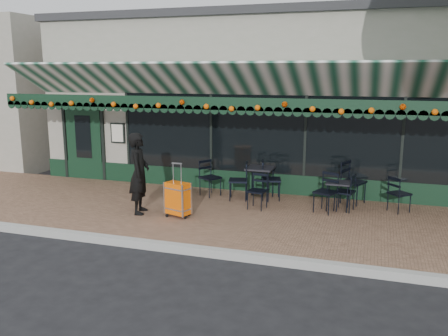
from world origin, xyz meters
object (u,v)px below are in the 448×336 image
(cafe_table_b, at_px, (260,171))
(chair_a_left, at_px, (345,192))
(woman, at_px, (139,173))
(cafe_table_a, at_px, (338,185))
(chair_a_extra, at_px, (399,194))
(chair_b_left, at_px, (238,181))
(chair_b_front, at_px, (257,191))
(chair_a_right, at_px, (353,182))
(chair_solo, at_px, (210,178))
(suitcase, at_px, (178,199))
(chair_b_right, at_px, (271,180))
(chair_a_front, at_px, (326,193))

(cafe_table_b, relative_size, chair_a_left, 0.93)
(woman, relative_size, cafe_table_a, 2.77)
(chair_a_extra, xyz_separation_m, chair_b_left, (-3.61, -0.11, 0.06))
(chair_b_front, bearing_deg, chair_a_right, 37.29)
(chair_a_extra, distance_m, chair_b_left, 3.61)
(cafe_table_a, height_order, chair_solo, chair_solo)
(cafe_table_a, height_order, chair_a_left, chair_a_left)
(cafe_table_b, distance_m, chair_b_left, 0.58)
(cafe_table_b, bearing_deg, chair_a_extra, -2.33)
(chair_a_left, relative_size, chair_solo, 0.93)
(cafe_table_a, xyz_separation_m, chair_a_extra, (1.28, 0.25, -0.17))
(suitcase, distance_m, chair_b_front, 1.81)
(cafe_table_a, distance_m, chair_b_front, 1.78)
(cafe_table_a, xyz_separation_m, chair_a_right, (0.29, 0.64, -0.07))
(chair_b_left, distance_m, chair_b_right, 0.78)
(chair_b_front, bearing_deg, suitcase, -134.95)
(chair_solo, bearing_deg, chair_a_front, -70.52)
(chair_a_extra, height_order, chair_b_front, chair_a_extra)
(woman, xyz_separation_m, cafe_table_a, (4.04, 1.55, -0.31))
(cafe_table_b, distance_m, chair_solo, 1.26)
(woman, xyz_separation_m, suitcase, (0.88, -0.01, -0.49))
(chair_a_extra, bearing_deg, chair_b_right, 44.90)
(chair_b_right, height_order, chair_solo, chair_b_right)
(chair_solo, bearing_deg, woman, -176.79)
(woman, bearing_deg, chair_a_left, -85.72)
(chair_b_front, xyz_separation_m, chair_solo, (-1.38, 0.76, 0.04))
(suitcase, xyz_separation_m, chair_b_right, (1.57, 1.96, 0.09))
(chair_b_front, bearing_deg, cafe_table_b, 107.93)
(cafe_table_b, distance_m, chair_a_right, 2.17)
(suitcase, height_order, cafe_table_a, suitcase)
(chair_a_front, height_order, chair_a_extra, chair_a_front)
(cafe_table_b, height_order, chair_a_left, chair_a_left)
(woman, xyz_separation_m, chair_a_front, (3.80, 1.27, -0.43))
(cafe_table_a, bearing_deg, chair_a_extra, 10.96)
(woman, height_order, chair_a_extra, woman)
(cafe_table_b, height_order, chair_b_right, chair_b_right)
(suitcase, bearing_deg, chair_a_right, 50.47)
(chair_a_front, bearing_deg, chair_solo, -168.14)
(chair_a_right, relative_size, chair_b_left, 1.08)
(chair_a_extra, bearing_deg, chair_b_front, 61.53)
(chair_a_front, relative_size, chair_solo, 1.00)
(chair_solo, bearing_deg, chair_a_left, -64.74)
(suitcase, height_order, chair_a_front, suitcase)
(chair_b_front, bearing_deg, woman, -146.98)
(suitcase, relative_size, chair_a_left, 1.39)
(chair_a_front, relative_size, chair_b_front, 1.11)
(suitcase, bearing_deg, chair_a_left, 42.89)
(suitcase, xyz_separation_m, chair_a_extra, (4.44, 1.80, 0.01))
(woman, xyz_separation_m, chair_a_left, (4.18, 1.52, -0.46))
(chair_a_right, bearing_deg, cafe_table_a, 179.33)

